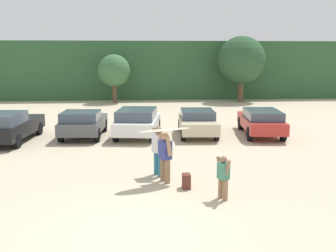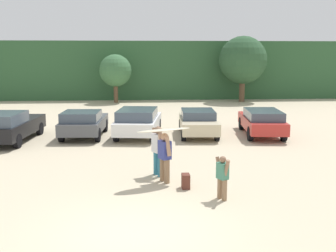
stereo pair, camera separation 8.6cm
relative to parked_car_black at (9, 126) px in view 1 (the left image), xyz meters
The scene contains 14 objects.
ground_plane 11.97m from the parked_car_black, 60.25° to the right, with size 120.00×120.00×0.00m, color #C1B293.
hillside_ridge 24.70m from the parked_car_black, 76.07° to the left, with size 108.00×12.00×5.35m, color #2D5633.
tree_center_right 16.64m from the parked_car_black, 75.97° to the left, with size 2.75×2.75×4.14m.
tree_center 22.21m from the parked_car_black, 46.78° to the left, with size 4.15×4.15×5.73m.
parked_car_black is the anchor object (origin of this frame).
parked_car_dark_gray 3.43m from the parked_car_black, 15.91° to the left, with size 2.07×4.08×1.36m.
parked_car_white 6.07m from the parked_car_black, ahead, with size 2.49×4.52×1.42m.
parked_car_champagne 9.11m from the parked_car_black, ahead, with size 2.01×4.29×1.28m.
parked_car_red 12.28m from the parked_car_black, ahead, with size 2.21×4.68×1.33m.
person_adult 9.54m from the parked_car_black, 43.91° to the right, with size 0.44×0.70×1.60m.
person_child 11.82m from the parked_car_black, 44.78° to the right, with size 0.36×0.57×1.26m.
person_companion 8.91m from the parked_car_black, 41.24° to the right, with size 0.49×0.78×1.69m.
surfboard_cream 9.63m from the parked_car_black, 44.36° to the right, with size 1.86×1.14×0.11m.
backpack_dropped 10.46m from the parked_car_black, 44.31° to the right, with size 0.24×0.34×0.45m.
Camera 1 is at (0.11, -8.68, 3.99)m, focal length 43.16 mm.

